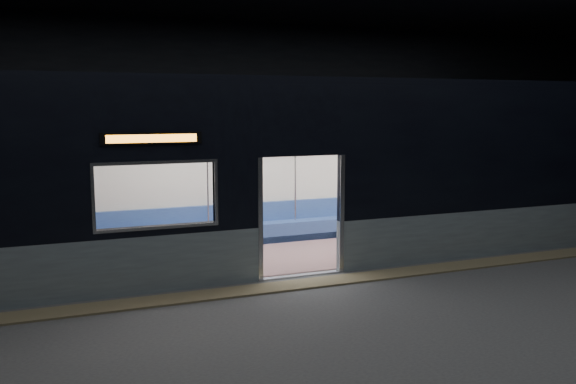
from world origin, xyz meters
TOP-DOWN VIEW (x-y plane):
  - station_floor at (0.00, 0.00)m, footprint 24.00×14.00m
  - station_envelope at (0.00, 0.00)m, footprint 24.00×14.00m
  - tactile_strip at (0.00, 0.55)m, footprint 22.80×0.50m
  - metro_car at (-0.00, 2.54)m, footprint 18.00×3.04m
  - passenger at (4.15, 3.55)m, footprint 0.37×0.64m
  - handbag at (4.15, 3.34)m, footprint 0.27×0.24m
  - transit_map at (3.71, 3.85)m, footprint 0.97×0.03m

SIDE VIEW (x-z plane):
  - station_floor at x=0.00m, z-range -0.01..0.00m
  - tactile_strip at x=0.00m, z-range 0.00..0.03m
  - handbag at x=4.15m, z-range 0.59..0.72m
  - passenger at x=4.15m, z-range 0.12..1.41m
  - transit_map at x=3.71m, z-range 1.15..1.78m
  - metro_car at x=0.00m, z-range 0.17..3.52m
  - station_envelope at x=0.00m, z-range 1.16..6.16m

